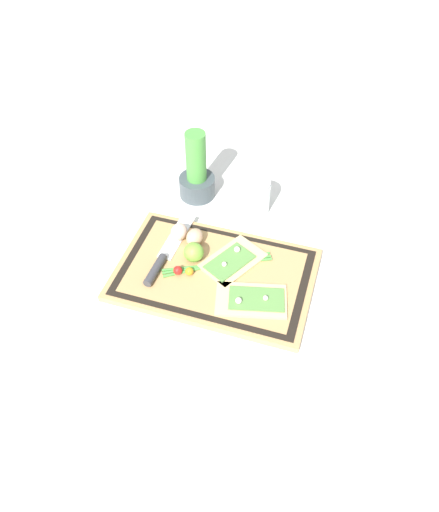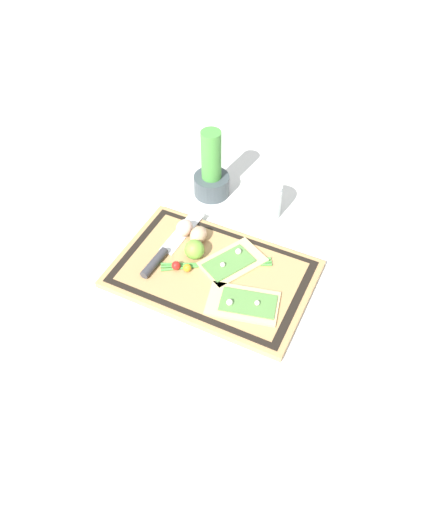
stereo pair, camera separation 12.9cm
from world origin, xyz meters
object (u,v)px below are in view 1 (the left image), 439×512
(cherry_tomato_red, at_px, (178,270))
(egg_brown, at_px, (195,237))
(egg_pink, at_px, (179,232))
(cherry_tomato_yellow, at_px, (189,271))
(lime, at_px, (194,252))
(knife, at_px, (162,259))
(sauce_jar, at_px, (256,198))
(herb_pot, at_px, (197,175))
(pizza_slice_near, at_px, (252,300))
(pizza_slice_far, at_px, (232,261))

(cherry_tomato_red, bearing_deg, egg_brown, 87.44)
(egg_pink, relative_size, cherry_tomato_red, 2.33)
(cherry_tomato_red, relative_size, cherry_tomato_yellow, 1.11)
(egg_brown, relative_size, lime, 1.04)
(knife, bearing_deg, egg_pink, 82.95)
(knife, distance_m, sauce_jar, 0.34)
(egg_pink, bearing_deg, herb_pot, 95.66)
(egg_pink, xyz_separation_m, sauce_jar, (0.16, 0.19, 0.00))
(sauce_jar, bearing_deg, knife, -121.33)
(egg_pink, relative_size, lime, 1.04)
(cherry_tomato_red, bearing_deg, pizza_slice_near, -8.30)
(pizza_slice_far, relative_size, sauce_jar, 1.81)
(cherry_tomato_yellow, height_order, herb_pot, herb_pot)
(pizza_slice_near, xyz_separation_m, knife, (-0.26, 0.06, 0.00))
(knife, distance_m, egg_pink, 0.10)
(cherry_tomato_yellow, relative_size, sauce_jar, 0.20)
(knife, relative_size, herb_pot, 1.29)
(egg_pink, bearing_deg, egg_brown, -8.46)
(pizza_slice_far, relative_size, herb_pot, 0.88)
(cherry_tomato_red, relative_size, herb_pot, 0.11)
(pizza_slice_far, distance_m, egg_pink, 0.17)
(knife, xyz_separation_m, egg_brown, (0.06, 0.09, 0.01))
(cherry_tomato_yellow, distance_m, sauce_jar, 0.32)
(knife, bearing_deg, cherry_tomato_red, -27.23)
(pizza_slice_far, relative_size, knife, 0.68)
(lime, xyz_separation_m, sauce_jar, (0.10, 0.26, -0.00))
(lime, bearing_deg, sauce_jar, 68.94)
(knife, xyz_separation_m, cherry_tomato_red, (0.05, -0.03, 0.00))
(egg_pink, bearing_deg, cherry_tomato_yellow, -58.47)
(knife, relative_size, sauce_jar, 2.65)
(egg_pink, bearing_deg, lime, -44.28)
(pizza_slice_far, bearing_deg, cherry_tomato_yellow, -141.85)
(lime, xyz_separation_m, herb_pot, (-0.09, 0.27, 0.03))
(egg_pink, height_order, cherry_tomato_yellow, egg_pink)
(cherry_tomato_yellow, bearing_deg, pizza_slice_near, -11.67)
(cherry_tomato_yellow, bearing_deg, cherry_tomato_red, -167.52)
(egg_brown, distance_m, egg_pink, 0.05)
(pizza_slice_far, distance_m, knife, 0.18)
(pizza_slice_near, relative_size, egg_brown, 3.49)
(pizza_slice_far, relative_size, egg_brown, 3.46)
(lime, bearing_deg, cherry_tomato_yellow, -83.30)
(pizza_slice_far, xyz_separation_m, egg_brown, (-0.12, 0.04, 0.02))
(lime, xyz_separation_m, cherry_tomato_red, (-0.02, -0.06, -0.01))
(egg_brown, bearing_deg, sauce_jar, 59.89)
(knife, xyz_separation_m, sauce_jar, (0.18, 0.29, 0.02))
(pizza_slice_far, xyz_separation_m, herb_pot, (-0.18, 0.25, 0.05))
(pizza_slice_far, xyz_separation_m, knife, (-0.18, -0.05, 0.00))
(pizza_slice_far, bearing_deg, egg_pink, 165.18)
(pizza_slice_near, height_order, egg_pink, egg_pink)
(pizza_slice_near, xyz_separation_m, egg_pink, (-0.25, 0.15, 0.02))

